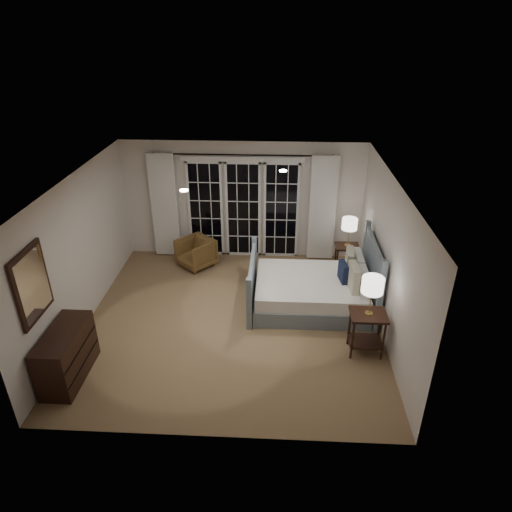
{
  "coord_description": "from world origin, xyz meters",
  "views": [
    {
      "loc": [
        0.74,
        -6.48,
        4.66
      ],
      "look_at": [
        0.38,
        0.4,
        1.05
      ],
      "focal_mm": 32.0,
      "sensor_mm": 36.0,
      "label": 1
    }
  ],
  "objects_px": {
    "bed": "(314,290)",
    "lamp_right": "(350,224)",
    "lamp_left": "(373,285)",
    "armchair": "(196,253)",
    "dresser": "(67,355)",
    "nightstand_right": "(346,255)",
    "nightstand_left": "(367,327)"
  },
  "relations": [
    {
      "from": "armchair",
      "to": "dresser",
      "type": "relative_size",
      "value": 0.6
    },
    {
      "from": "bed",
      "to": "nightstand_right",
      "type": "xyz_separation_m",
      "value": [
        0.72,
        1.24,
        0.08
      ]
    },
    {
      "from": "dresser",
      "to": "armchair",
      "type": "bearing_deg",
      "value": 69.62
    },
    {
      "from": "bed",
      "to": "lamp_right",
      "type": "bearing_deg",
      "value": 59.77
    },
    {
      "from": "bed",
      "to": "armchair",
      "type": "relative_size",
      "value": 3.23
    },
    {
      "from": "nightstand_left",
      "to": "nightstand_right",
      "type": "height_order",
      "value": "nightstand_left"
    },
    {
      "from": "nightstand_left",
      "to": "armchair",
      "type": "height_order",
      "value": "nightstand_left"
    },
    {
      "from": "nightstand_right",
      "to": "lamp_right",
      "type": "relative_size",
      "value": 1.05
    },
    {
      "from": "dresser",
      "to": "lamp_right",
      "type": "bearing_deg",
      "value": 37.04
    },
    {
      "from": "lamp_left",
      "to": "armchair",
      "type": "height_order",
      "value": "lamp_left"
    },
    {
      "from": "nightstand_left",
      "to": "dresser",
      "type": "relative_size",
      "value": 0.64
    },
    {
      "from": "bed",
      "to": "lamp_right",
      "type": "height_order",
      "value": "bed"
    },
    {
      "from": "nightstand_left",
      "to": "dresser",
      "type": "height_order",
      "value": "dresser"
    },
    {
      "from": "nightstand_left",
      "to": "armchair",
      "type": "relative_size",
      "value": 1.06
    },
    {
      "from": "nightstand_left",
      "to": "bed",
      "type": "bearing_deg",
      "value": 119.28
    },
    {
      "from": "bed",
      "to": "armchair",
      "type": "distance_m",
      "value": 2.74
    },
    {
      "from": "nightstand_right",
      "to": "lamp_left",
      "type": "xyz_separation_m",
      "value": [
        -0.0,
        -2.52,
        0.81
      ]
    },
    {
      "from": "lamp_right",
      "to": "armchair",
      "type": "bearing_deg",
      "value": 177.64
    },
    {
      "from": "lamp_right",
      "to": "lamp_left",
      "type": "bearing_deg",
      "value": -90.09
    },
    {
      "from": "lamp_left",
      "to": "dresser",
      "type": "xyz_separation_m",
      "value": [
        -4.36,
        -0.78,
        -0.82
      ]
    },
    {
      "from": "bed",
      "to": "lamp_left",
      "type": "distance_m",
      "value": 1.71
    },
    {
      "from": "nightstand_right",
      "to": "armchair",
      "type": "bearing_deg",
      "value": 177.64
    },
    {
      "from": "bed",
      "to": "nightstand_right",
      "type": "bearing_deg",
      "value": 59.77
    },
    {
      "from": "armchair",
      "to": "bed",
      "type": "bearing_deg",
      "value": 12.63
    },
    {
      "from": "lamp_right",
      "to": "armchair",
      "type": "xyz_separation_m",
      "value": [
        -3.1,
        0.13,
        -0.77
      ]
    },
    {
      "from": "nightstand_left",
      "to": "lamp_left",
      "type": "relative_size",
      "value": 1.14
    },
    {
      "from": "lamp_left",
      "to": "lamp_right",
      "type": "height_order",
      "value": "lamp_left"
    },
    {
      "from": "nightstand_right",
      "to": "lamp_left",
      "type": "relative_size",
      "value": 0.98
    },
    {
      "from": "nightstand_left",
      "to": "lamp_right",
      "type": "distance_m",
      "value": 2.59
    },
    {
      "from": "bed",
      "to": "lamp_left",
      "type": "xyz_separation_m",
      "value": [
        0.72,
        -1.28,
        0.89
      ]
    },
    {
      "from": "nightstand_right",
      "to": "dresser",
      "type": "relative_size",
      "value": 0.55
    },
    {
      "from": "lamp_left",
      "to": "armchair",
      "type": "xyz_separation_m",
      "value": [
        -3.09,
        2.64,
        -0.91
      ]
    }
  ]
}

